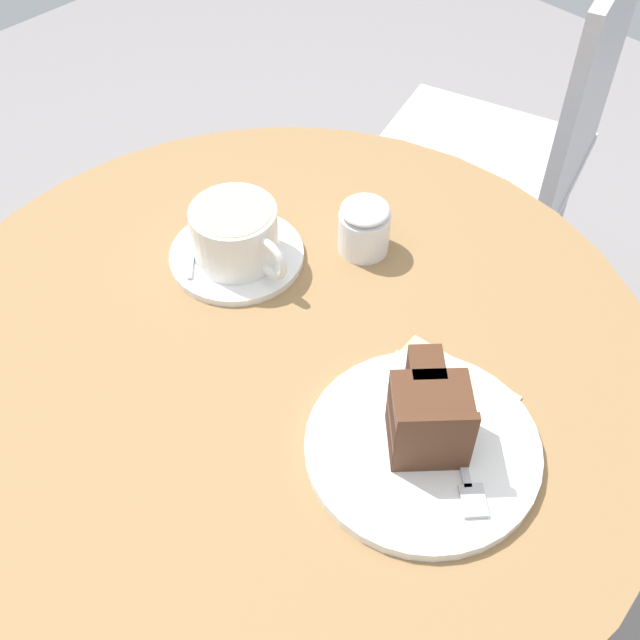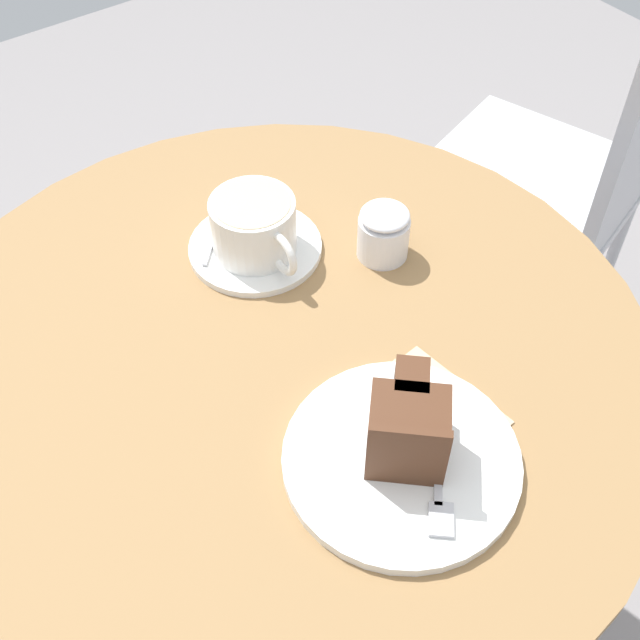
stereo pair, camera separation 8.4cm
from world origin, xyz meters
name	(u,v)px [view 1 (the left image)]	position (x,y,z in m)	size (l,w,h in m)	color
ground_plane	(295,621)	(0.00, 0.00, -0.01)	(4.40, 4.40, 0.01)	gray
cafe_table	(283,417)	(0.00, 0.00, 0.63)	(0.83, 0.83, 0.75)	olive
saucer	(237,255)	(-0.14, 0.07, 0.75)	(0.16, 0.16, 0.01)	white
coffee_cup	(236,234)	(-0.14, 0.06, 0.79)	(0.14, 0.10, 0.07)	white
teaspoon	(194,238)	(-0.20, 0.04, 0.76)	(0.08, 0.08, 0.00)	#B7B7BC
cake_plate	(422,447)	(0.19, 0.02, 0.76)	(0.23, 0.23, 0.01)	white
cake_slice	(429,415)	(0.18, 0.02, 0.80)	(0.10, 0.10, 0.08)	#381E14
fork	(464,471)	(0.23, 0.02, 0.76)	(0.11, 0.10, 0.00)	#B7B7BC
napkin	(428,410)	(0.16, 0.06, 0.75)	(0.15, 0.16, 0.00)	tan
cafe_chair	(522,144)	(-0.18, 0.76, 0.54)	(0.48, 0.48, 0.89)	#BCBCC1
sugar_pot	(364,227)	(-0.05, 0.19, 0.78)	(0.06, 0.06, 0.07)	white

